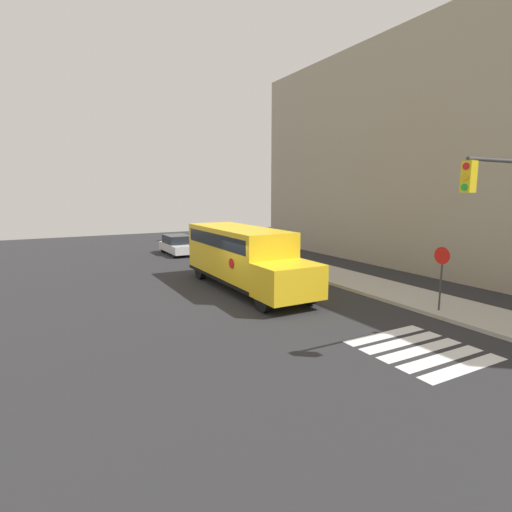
# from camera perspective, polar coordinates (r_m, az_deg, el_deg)

# --- Properties ---
(ground_plane) EXTENTS (60.00, 60.00, 0.00)m
(ground_plane) POSITION_cam_1_polar(r_m,az_deg,el_deg) (17.77, -1.83, -6.06)
(ground_plane) COLOR #28282B
(sidewalk_strip) EXTENTS (44.00, 3.00, 0.15)m
(sidewalk_strip) POSITION_cam_1_polar(r_m,az_deg,el_deg) (21.40, 13.90, -3.48)
(sidewalk_strip) COLOR #B2ADA3
(sidewalk_strip) RESTS_ON ground
(building_backdrop) EXTENTS (32.00, 4.00, 13.96)m
(building_backdrop) POSITION_cam_1_polar(r_m,az_deg,el_deg) (25.88, 25.48, 13.45)
(building_backdrop) COLOR #9E937F
(building_backdrop) RESTS_ON ground
(crosswalk_stripes) EXTENTS (3.30, 3.20, 0.01)m
(crosswalk_stripes) POSITION_cam_1_polar(r_m,az_deg,el_deg) (13.19, 22.46, -12.28)
(crosswalk_stripes) COLOR white
(crosswalk_stripes) RESTS_ON ground
(school_bus) EXTENTS (9.10, 2.57, 2.93)m
(school_bus) POSITION_cam_1_polar(r_m,az_deg,el_deg) (19.35, -2.00, 0.27)
(school_bus) COLOR yellow
(school_bus) RESTS_ON ground
(parked_car) EXTENTS (4.21, 1.77, 1.41)m
(parked_car) POSITION_cam_1_polar(r_m,az_deg,el_deg) (30.63, -11.12, 1.59)
(parked_car) COLOR silver
(parked_car) RESTS_ON ground
(stop_sign) EXTENTS (0.65, 0.10, 2.61)m
(stop_sign) POSITION_cam_1_polar(r_m,az_deg,el_deg) (16.69, 24.95, -1.93)
(stop_sign) COLOR #38383A
(stop_sign) RESTS_ON ground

